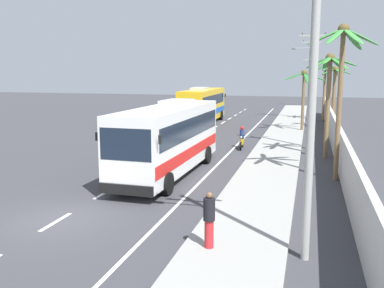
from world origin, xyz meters
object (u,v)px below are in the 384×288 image
object	(u,v)px
coach_bus_foreground	(169,137)
palm_farthest	(329,82)
palm_fourth	(342,64)
utility_pole_distant	(309,77)
pedestrian_near_kerb	(209,219)
palm_third	(304,85)
palm_second	(334,86)
coach_bus_far_lane	(202,105)
utility_pole_nearest	(310,78)
motorcycle_beside_bus	(242,139)
palm_nearest	(325,78)
utility_pole_mid	(312,84)
utility_pole_far	(310,70)

from	to	relation	value
coach_bus_foreground	palm_farthest	bearing A→B (deg)	38.96
palm_fourth	palm_farthest	world-z (taller)	palm_fourth
coach_bus_foreground	utility_pole_distant	xyz separation A→B (m)	(6.80, 47.40, 2.40)
pedestrian_near_kerb	palm_third	bearing A→B (deg)	-98.79
pedestrian_near_kerb	palm_second	distance (m)	30.52
coach_bus_far_lane	palm_fourth	distance (m)	24.62
utility_pole_nearest	utility_pole_distant	size ratio (longest dim) A/B	1.16
motorcycle_beside_bus	palm_second	world-z (taller)	palm_second
utility_pole_nearest	palm_third	distance (m)	27.91
coach_bus_foreground	palm_nearest	xyz separation A→B (m)	(8.55, 27.35, 2.70)
motorcycle_beside_bus	utility_pole_mid	distance (m)	6.16
coach_bus_foreground	palm_second	distance (m)	22.76
coach_bus_foreground	coach_bus_far_lane	bearing A→B (deg)	99.41
utility_pole_nearest	utility_pole_mid	distance (m)	18.82
pedestrian_near_kerb	palm_third	world-z (taller)	palm_third
utility_pole_far	palm_fourth	bearing A→B (deg)	-86.61
motorcycle_beside_bus	utility_pole_distant	distance (m)	39.14
palm_nearest	coach_bus_foreground	bearing A→B (deg)	-107.37
coach_bus_far_lane	palm_third	size ratio (longest dim) A/B	1.94
utility_pole_distant	utility_pole_far	bearing A→B (deg)	-89.68
pedestrian_near_kerb	palm_nearest	xyz separation A→B (m)	(4.23, 36.62, 3.66)
utility_pole_nearest	coach_bus_foreground	bearing A→B (deg)	128.24
coach_bus_foreground	palm_third	size ratio (longest dim) A/B	1.96
coach_bus_foreground	utility_pole_nearest	distance (m)	11.94
motorcycle_beside_bus	palm_farthest	size ratio (longest dim) A/B	0.30
coach_bus_foreground	motorcycle_beside_bus	size ratio (longest dim) A/B	5.53
motorcycle_beside_bus	coach_bus_foreground	bearing A→B (deg)	-106.38
pedestrian_near_kerb	palm_second	size ratio (longest dim) A/B	0.30
palm_second	palm_third	world-z (taller)	palm_second
utility_pole_far	palm_fourth	size ratio (longest dim) A/B	1.35
utility_pole_distant	palm_fourth	world-z (taller)	utility_pole_distant
utility_pole_far	palm_second	bearing A→B (deg)	-73.63
utility_pole_nearest	motorcycle_beside_bus	bearing A→B (deg)	104.44
pedestrian_near_kerb	utility_pole_far	distance (m)	38.20
motorcycle_beside_bus	palm_nearest	distance (m)	20.04
utility_pole_mid	pedestrian_near_kerb	bearing A→B (deg)	-98.48
coach_bus_far_lane	palm_second	bearing A→B (deg)	-5.95
motorcycle_beside_bus	utility_pole_mid	xyz separation A→B (m)	(4.61, 1.11, 3.92)
pedestrian_near_kerb	coach_bus_foreground	bearing A→B (deg)	-69.37
palm_second	palm_third	bearing A→B (deg)	-145.81
coach_bus_foreground	utility_pole_far	size ratio (longest dim) A/B	1.04
utility_pole_nearest	palm_second	size ratio (longest dim) A/B	1.69
palm_farthest	pedestrian_near_kerb	bearing A→B (deg)	-103.71
utility_pole_mid	palm_farthest	size ratio (longest dim) A/B	1.34
utility_pole_nearest	utility_pole_mid	world-z (taller)	utility_pole_nearest
palm_second	palm_farthest	bearing A→B (deg)	-94.14
palm_second	palm_fourth	size ratio (longest dim) A/B	0.76
utility_pole_distant	palm_nearest	size ratio (longest dim) A/B	1.35
motorcycle_beside_bus	palm_nearest	world-z (taller)	palm_nearest
palm_nearest	pedestrian_near_kerb	bearing A→B (deg)	-96.59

